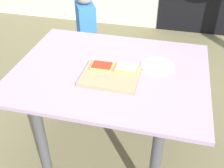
{
  "coord_description": "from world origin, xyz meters",
  "views": [
    {
      "loc": [
        0.34,
        -1.33,
        1.6
      ],
      "look_at": [
        0.01,
        0.0,
        0.6
      ],
      "focal_mm": 43.58,
      "sensor_mm": 36.0,
      "label": 1
    }
  ],
  "objects": [
    {
      "name": "cutting_board",
      "position": [
        0.02,
        -0.08,
        0.71
      ],
      "size": [
        0.33,
        0.27,
        0.02
      ],
      "primitive_type": "cube",
      "color": "tan",
      "rests_on": "dining_table"
    },
    {
      "name": "plate_white_right",
      "position": [
        0.27,
        0.1,
        0.71
      ],
      "size": [
        0.2,
        0.2,
        0.01
      ],
      "primitive_type": "cylinder",
      "color": "white",
      "rests_on": "dining_table"
    },
    {
      "name": "dining_table",
      "position": [
        0.0,
        0.0,
        0.59
      ],
      "size": [
        1.16,
        0.91,
        0.7
      ],
      "color": "#B091B2",
      "rests_on": "ground"
    },
    {
      "name": "child_left",
      "position": [
        -0.41,
        0.76,
        0.54
      ],
      "size": [
        0.24,
        0.28,
        0.97
      ],
      "color": "#3B2F47",
      "rests_on": "ground"
    },
    {
      "name": "ground_plane",
      "position": [
        0.0,
        0.0,
        0.0
      ],
      "size": [
        16.0,
        16.0,
        0.0
      ],
      "primitive_type": "plane",
      "color": "#726A48"
    },
    {
      "name": "pizza_slice_far_left",
      "position": [
        -0.04,
        -0.02,
        0.74
      ],
      "size": [
        0.13,
        0.09,
        0.02
      ],
      "color": "tan",
      "rests_on": "cutting_board"
    },
    {
      "name": "pizza_slice_far_right",
      "position": [
        0.1,
        -0.01,
        0.74
      ],
      "size": [
        0.13,
        0.1,
        0.02
      ],
      "color": "tan",
      "rests_on": "cutting_board"
    }
  ]
}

